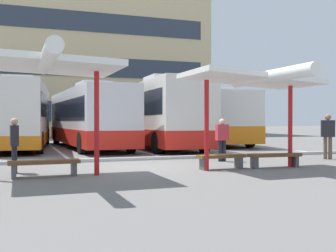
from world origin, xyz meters
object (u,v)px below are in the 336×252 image
(bench_3, at_px, (221,158))
(coach_bus_1, at_px, (22,116))
(waiting_passenger_1, at_px, (328,133))
(bench_2, at_px, (44,164))
(waiting_shelter_2, at_px, (255,81))
(coach_bus_3, at_px, (154,115))
(bench_4, at_px, (275,157))
(waiting_shelter_1, at_px, (45,66))
(coach_bus_4, at_px, (207,119))
(coach_bus_2, at_px, (88,119))
(waiting_passenger_3, at_px, (222,137))
(waiting_passenger_2, at_px, (14,142))

(bench_3, bearing_deg, coach_bus_1, 115.21)
(waiting_passenger_1, bearing_deg, bench_2, -171.67)
(coach_bus_1, xyz_separation_m, waiting_shelter_2, (6.57, -12.48, 0.98))
(bench_2, distance_m, waiting_passenger_1, 10.76)
(bench_3, bearing_deg, bench_2, -179.75)
(coach_bus_3, relative_size, bench_3, 7.80)
(bench_4, xyz_separation_m, waiting_passenger_1, (3.58, 1.72, 0.68))
(waiting_shelter_2, bearing_deg, waiting_shelter_1, 179.70)
(coach_bus_4, bearing_deg, waiting_shelter_1, -129.55)
(bench_2, distance_m, bench_3, 5.25)
(waiting_passenger_1, bearing_deg, waiting_shelter_1, -169.66)
(coach_bus_2, bearing_deg, bench_3, -78.84)
(bench_2, xyz_separation_m, waiting_passenger_3, (6.39, 2.20, 0.55))
(waiting_shelter_1, distance_m, waiting_shelter_2, 6.15)
(coach_bus_4, xyz_separation_m, bench_3, (-5.43, -12.53, -1.24))
(bench_3, distance_m, bench_4, 1.81)
(coach_bus_1, relative_size, bench_2, 6.04)
(coach_bus_4, height_order, waiting_passenger_1, coach_bus_4)
(coach_bus_2, relative_size, bench_2, 6.41)
(coach_bus_1, xyz_separation_m, waiting_passenger_3, (6.81, -9.86, -0.85))
(coach_bus_3, bearing_deg, waiting_passenger_3, -90.99)
(waiting_shelter_1, height_order, waiting_passenger_1, waiting_shelter_1)
(coach_bus_1, xyz_separation_m, bench_3, (5.67, -12.04, -1.41))
(coach_bus_1, relative_size, bench_4, 6.33)
(bench_2, distance_m, waiting_shelter_2, 6.60)
(waiting_shelter_2, bearing_deg, bench_3, 154.02)
(coach_bus_1, distance_m, waiting_shelter_1, 12.50)
(coach_bus_1, distance_m, waiting_passenger_2, 10.97)
(coach_bus_2, relative_size, waiting_shelter_1, 2.47)
(coach_bus_3, xyz_separation_m, waiting_passenger_3, (-0.15, -8.51, -0.90))
(coach_bus_1, xyz_separation_m, coach_bus_3, (6.96, -1.36, 0.05))
(waiting_shelter_2, xyz_separation_m, bench_3, (-0.90, 0.44, -2.39))
(bench_2, relative_size, bench_3, 1.19)
(waiting_shelter_1, bearing_deg, waiting_passenger_3, 21.98)
(waiting_shelter_2, bearing_deg, bench_4, 15.41)
(waiting_shelter_1, relative_size, waiting_passenger_1, 2.75)
(coach_bus_2, distance_m, coach_bus_3, 3.66)
(coach_bus_2, relative_size, waiting_shelter_2, 2.78)
(waiting_shelter_2, bearing_deg, waiting_passenger_3, 84.62)
(waiting_shelter_1, relative_size, waiting_passenger_2, 3.05)
(waiting_shelter_2, height_order, bench_4, waiting_shelter_2)
(waiting_passenger_3, bearing_deg, coach_bus_2, 110.10)
(coach_bus_4, relative_size, bench_3, 6.94)
(coach_bus_2, bearing_deg, waiting_shelter_2, -75.14)
(coach_bus_2, height_order, waiting_passenger_1, coach_bus_2)
(waiting_passenger_3, bearing_deg, waiting_shelter_2, -95.38)
(coach_bus_3, bearing_deg, bench_3, -96.90)
(bench_4, bearing_deg, coach_bus_4, 74.07)
(coach_bus_2, height_order, coach_bus_4, coach_bus_2)
(waiting_passenger_1, relative_size, waiting_passenger_2, 1.11)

